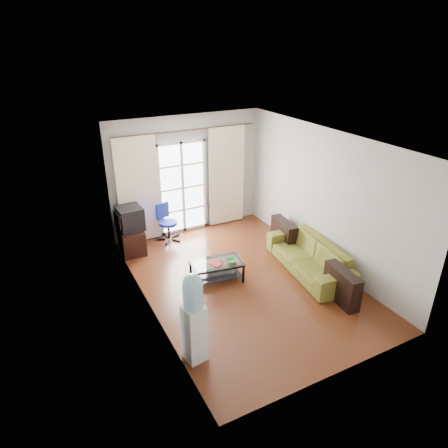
# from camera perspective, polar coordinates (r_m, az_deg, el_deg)

# --- Properties ---
(floor) EXTENTS (5.20, 5.20, 0.00)m
(floor) POSITION_cam_1_polar(r_m,az_deg,el_deg) (7.66, 2.66, -8.08)
(floor) COLOR #5C2C15
(floor) RESTS_ON ground
(ceiling) EXTENTS (5.20, 5.20, 0.00)m
(ceiling) POSITION_cam_1_polar(r_m,az_deg,el_deg) (6.58, 3.13, 11.97)
(ceiling) COLOR white
(ceiling) RESTS_ON wall_back
(wall_back) EXTENTS (3.60, 0.02, 2.70)m
(wall_back) POSITION_cam_1_polar(r_m,az_deg,el_deg) (9.21, -5.27, 7.03)
(wall_back) COLOR #B3B0AA
(wall_back) RESTS_ON floor
(wall_front) EXTENTS (3.60, 0.02, 2.70)m
(wall_front) POSITION_cam_1_polar(r_m,az_deg,el_deg) (5.22, 17.42, -9.26)
(wall_front) COLOR #B3B0AA
(wall_front) RESTS_ON floor
(wall_left) EXTENTS (0.02, 5.20, 2.70)m
(wall_left) POSITION_cam_1_polar(r_m,az_deg,el_deg) (6.39, -11.28, -1.86)
(wall_left) COLOR #B3B0AA
(wall_left) RESTS_ON floor
(wall_right) EXTENTS (0.02, 5.20, 2.70)m
(wall_right) POSITION_cam_1_polar(r_m,az_deg,el_deg) (8.01, 14.13, 3.54)
(wall_right) COLOR #B3B0AA
(wall_right) RESTS_ON floor
(french_door) EXTENTS (1.16, 0.06, 2.15)m
(french_door) POSITION_cam_1_polar(r_m,az_deg,el_deg) (9.19, -5.94, 5.17)
(french_door) COLOR white
(french_door) RESTS_ON wall_back
(curtain_rod) EXTENTS (3.30, 0.04, 0.04)m
(curtain_rod) POSITION_cam_1_polar(r_m,az_deg,el_deg) (8.85, -5.28, 13.21)
(curtain_rod) COLOR #4C3F2D
(curtain_rod) RESTS_ON wall_back
(curtain_left) EXTENTS (0.90, 0.07, 2.35)m
(curtain_left) POSITION_cam_1_polar(r_m,az_deg,el_deg) (8.79, -12.19, 4.65)
(curtain_left) COLOR #F1E2C2
(curtain_left) RESTS_ON curtain_rod
(curtain_right) EXTENTS (0.90, 0.07, 2.35)m
(curtain_right) POSITION_cam_1_polar(r_m,az_deg,el_deg) (9.53, 0.37, 6.82)
(curtain_right) COLOR #F1E2C2
(curtain_right) RESTS_ON curtain_rod
(radiator) EXTENTS (0.64, 0.12, 0.64)m
(radiator) POSITION_cam_1_polar(r_m,az_deg,el_deg) (9.79, -0.48, 1.89)
(radiator) COLOR gray
(radiator) RESTS_ON floor
(sofa) EXTENTS (2.32, 1.35, 0.62)m
(sofa) POSITION_cam_1_polar(r_m,az_deg,el_deg) (7.99, 12.09, -4.58)
(sofa) COLOR brown
(sofa) RESTS_ON floor
(coffee_table) EXTENTS (1.03, 0.69, 0.39)m
(coffee_table) POSITION_cam_1_polar(r_m,az_deg,el_deg) (7.55, -1.06, -6.38)
(coffee_table) COLOR silver
(coffee_table) RESTS_ON floor
(bowl) EXTENTS (0.26, 0.26, 0.05)m
(bowl) POSITION_cam_1_polar(r_m,az_deg,el_deg) (7.47, 1.09, -5.28)
(bowl) COLOR #31812F
(bowl) RESTS_ON coffee_table
(book) EXTENTS (0.37, 0.38, 0.02)m
(book) POSITION_cam_1_polar(r_m,az_deg,el_deg) (7.36, -1.71, -5.95)
(book) COLOR maroon
(book) RESTS_ON coffee_table
(remote) EXTENTS (0.19, 0.07, 0.02)m
(remote) POSITION_cam_1_polar(r_m,az_deg,el_deg) (7.45, -0.82, -5.52)
(remote) COLOR black
(remote) RESTS_ON coffee_table
(tv_stand) EXTENTS (0.52, 0.74, 0.52)m
(tv_stand) POSITION_cam_1_polar(r_m,az_deg,el_deg) (8.75, -13.03, -2.26)
(tv_stand) COLOR black
(tv_stand) RESTS_ON floor
(crt_tv) EXTENTS (0.56, 0.55, 0.48)m
(crt_tv) POSITION_cam_1_polar(r_m,az_deg,el_deg) (8.56, -13.40, 0.80)
(crt_tv) COLOR black
(crt_tv) RESTS_ON tv_stand
(task_chair) EXTENTS (0.72, 0.72, 0.84)m
(task_chair) POSITION_cam_1_polar(r_m,az_deg,el_deg) (9.13, -8.02, -0.76)
(task_chair) COLOR black
(task_chair) RESTS_ON floor
(water_cooler) EXTENTS (0.33, 0.32, 1.40)m
(water_cooler) POSITION_cam_1_polar(r_m,az_deg,el_deg) (5.61, -4.34, -13.06)
(water_cooler) COLOR white
(water_cooler) RESTS_ON floor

